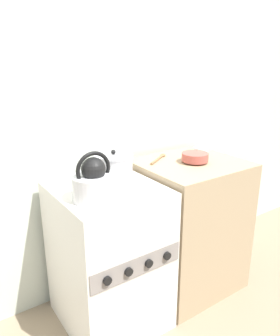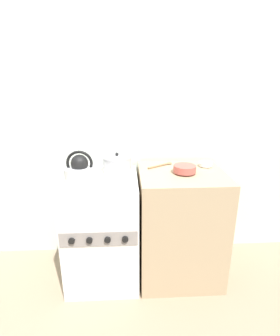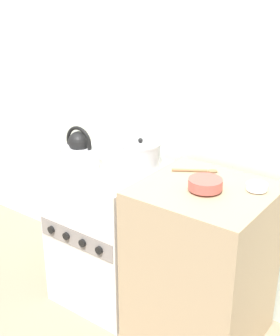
{
  "view_description": "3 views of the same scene",
  "coord_description": "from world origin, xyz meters",
  "px_view_note": "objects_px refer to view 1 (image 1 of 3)",
  "views": [
    {
      "loc": [
        -0.79,
        -1.17,
        1.53
      ],
      "look_at": [
        0.24,
        0.33,
        0.93
      ],
      "focal_mm": 35.0,
      "sensor_mm": 36.0,
      "label": 1
    },
    {
      "loc": [
        0.2,
        -1.56,
        1.57
      ],
      "look_at": [
        0.3,
        0.29,
        0.95
      ],
      "focal_mm": 28.0,
      "sensor_mm": 36.0,
      "label": 2
    },
    {
      "loc": [
        1.62,
        -1.59,
        1.89
      ],
      "look_at": [
        0.22,
        0.3,
        0.92
      ],
      "focal_mm": 50.0,
      "sensor_mm": 36.0,
      "label": 3
    }
  ],
  "objects_px": {
    "kettle": "(95,182)",
    "enamel_bowl": "(195,157)",
    "stove": "(109,256)",
    "cooking_pot": "(114,165)",
    "small_ceramic_bowl": "(201,150)"
  },
  "relations": [
    {
      "from": "kettle",
      "to": "enamel_bowl",
      "type": "bearing_deg",
      "value": 6.52
    },
    {
      "from": "stove",
      "to": "kettle",
      "type": "bearing_deg",
      "value": -138.85
    },
    {
      "from": "stove",
      "to": "cooking_pot",
      "type": "distance_m",
      "value": 0.54
    },
    {
      "from": "cooking_pot",
      "to": "enamel_bowl",
      "type": "xyz_separation_m",
      "value": [
        0.51,
        -0.15,
        0.0
      ]
    },
    {
      "from": "enamel_bowl",
      "to": "small_ceramic_bowl",
      "type": "xyz_separation_m",
      "value": [
        0.21,
        0.15,
        -0.01
      ]
    },
    {
      "from": "kettle",
      "to": "cooking_pot",
      "type": "xyz_separation_m",
      "value": [
        0.25,
        0.24,
        -0.02
      ]
    },
    {
      "from": "cooking_pot",
      "to": "small_ceramic_bowl",
      "type": "xyz_separation_m",
      "value": [
        0.72,
        -0.0,
        -0.01
      ]
    },
    {
      "from": "stove",
      "to": "kettle",
      "type": "height_order",
      "value": "kettle"
    },
    {
      "from": "enamel_bowl",
      "to": "small_ceramic_bowl",
      "type": "distance_m",
      "value": 0.26
    },
    {
      "from": "kettle",
      "to": "cooking_pot",
      "type": "distance_m",
      "value": 0.35
    },
    {
      "from": "cooking_pot",
      "to": "small_ceramic_bowl",
      "type": "bearing_deg",
      "value": -0.18
    },
    {
      "from": "stove",
      "to": "kettle",
      "type": "xyz_separation_m",
      "value": [
        -0.12,
        -0.11,
        0.52
      ]
    },
    {
      "from": "small_ceramic_bowl",
      "to": "stove",
      "type": "bearing_deg",
      "value": -171.14
    },
    {
      "from": "kettle",
      "to": "small_ceramic_bowl",
      "type": "height_order",
      "value": "kettle"
    },
    {
      "from": "kettle",
      "to": "small_ceramic_bowl",
      "type": "bearing_deg",
      "value": 13.9
    }
  ]
}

